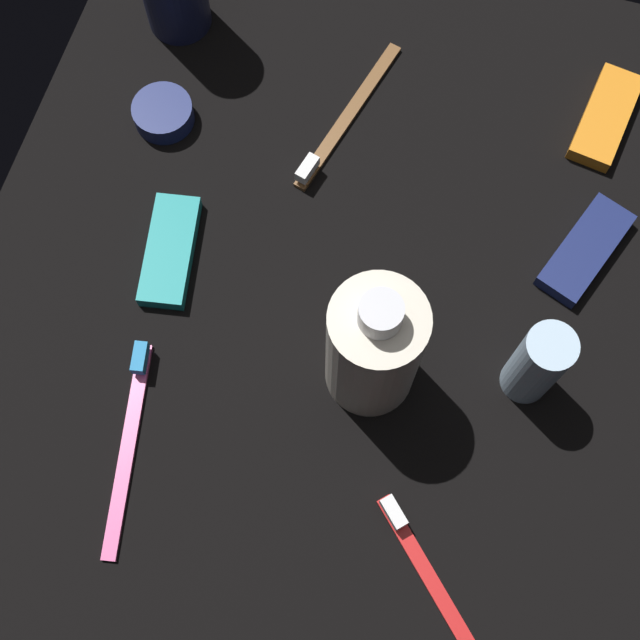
# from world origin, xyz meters

# --- Properties ---
(ground_plane) EXTENTS (0.84, 0.64, 0.01)m
(ground_plane) POSITION_xyz_m (0.00, 0.00, -0.01)
(ground_plane) COLOR black
(bodywash_bottle) EXTENTS (0.07, 0.07, 0.16)m
(bodywash_bottle) POSITION_xyz_m (-0.03, -0.05, 0.07)
(bodywash_bottle) COLOR silver
(bodywash_bottle) RESTS_ON ground_plane
(deodorant_stick) EXTENTS (0.04, 0.04, 0.10)m
(deodorant_stick) POSITION_xyz_m (0.01, -0.18, 0.05)
(deodorant_stick) COLOR silver
(deodorant_stick) RESTS_ON ground_plane
(toothbrush_brown) EXTENTS (0.18, 0.06, 0.02)m
(toothbrush_brown) POSITION_xyz_m (0.20, 0.04, 0.01)
(toothbrush_brown) COLOR brown
(toothbrush_brown) RESTS_ON ground_plane
(toothbrush_pink) EXTENTS (0.18, 0.04, 0.02)m
(toothbrush_pink) POSITION_xyz_m (-0.13, 0.13, 0.01)
(toothbrush_pink) COLOR #E55999
(toothbrush_pink) RESTS_ON ground_plane
(toothbrush_red) EXTENTS (0.13, 0.14, 0.02)m
(toothbrush_red) POSITION_xyz_m (-0.18, -0.15, 0.01)
(toothbrush_red) COLOR red
(toothbrush_red) RESTS_ON ground_plane
(snack_bar_teal) EXTENTS (0.11, 0.06, 0.01)m
(snack_bar_teal) POSITION_xyz_m (0.03, 0.15, 0.01)
(snack_bar_teal) COLOR teal
(snack_bar_teal) RESTS_ON ground_plane
(snack_bar_navy) EXTENTS (0.11, 0.07, 0.01)m
(snack_bar_navy) POSITION_xyz_m (0.14, -0.21, 0.01)
(snack_bar_navy) COLOR navy
(snack_bar_navy) RESTS_ON ground_plane
(snack_bar_orange) EXTENTS (0.11, 0.06, 0.01)m
(snack_bar_orange) POSITION_xyz_m (0.28, -0.20, 0.01)
(snack_bar_orange) COLOR orange
(snack_bar_orange) RESTS_ON ground_plane
(cream_tin_left) EXTENTS (0.06, 0.06, 0.02)m
(cream_tin_left) POSITION_xyz_m (0.16, 0.20, 0.01)
(cream_tin_left) COLOR navy
(cream_tin_left) RESTS_ON ground_plane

